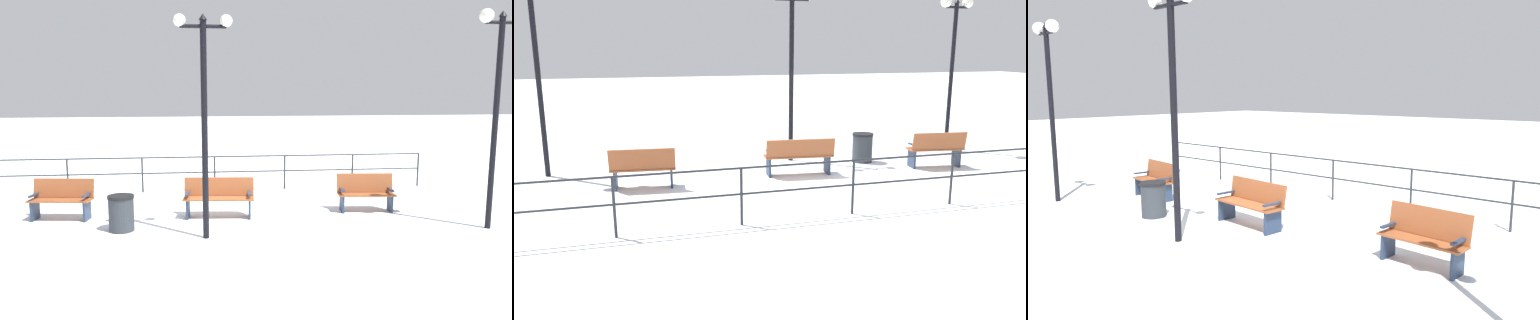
% 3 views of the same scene
% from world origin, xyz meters
% --- Properties ---
extents(ground_plane, '(80.00, 80.00, 0.00)m').
position_xyz_m(ground_plane, '(0.00, 0.00, 0.00)').
color(ground_plane, white).
rests_on(ground_plane, ground).
extents(bench_nearest, '(0.69, 1.47, 0.94)m').
position_xyz_m(bench_nearest, '(-0.16, -3.63, 0.49)').
color(bench_nearest, brown).
rests_on(bench_nearest, ground).
extents(bench_second, '(0.69, 1.70, 0.92)m').
position_xyz_m(bench_second, '(0.05, 0.01, 0.49)').
color(bench_second, brown).
rests_on(bench_second, ground).
extents(bench_third, '(0.61, 1.44, 0.92)m').
position_xyz_m(bench_third, '(-0.09, 3.65, 0.47)').
color(bench_third, brown).
rests_on(bench_third, ground).
extents(lamppost_middle, '(0.24, 1.14, 4.45)m').
position_xyz_m(lamppost_middle, '(1.65, -0.32, 2.94)').
color(lamppost_middle, black).
rests_on(lamppost_middle, ground).
extents(lamppost_far, '(0.29, 1.00, 4.64)m').
position_xyz_m(lamppost_far, '(1.65, 5.82, 3.27)').
color(lamppost_far, black).
rests_on(lamppost_far, ground).
extents(waterfront_railing, '(0.05, 12.68, 1.04)m').
position_xyz_m(waterfront_railing, '(-2.91, -0.00, 0.71)').
color(waterfront_railing, '#26282D').
rests_on(waterfront_railing, ground).
extents(trash_bin, '(0.56, 0.56, 0.78)m').
position_xyz_m(trash_bin, '(0.95, -2.11, 0.39)').
color(trash_bin, '#2D3338').
rests_on(trash_bin, ground).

